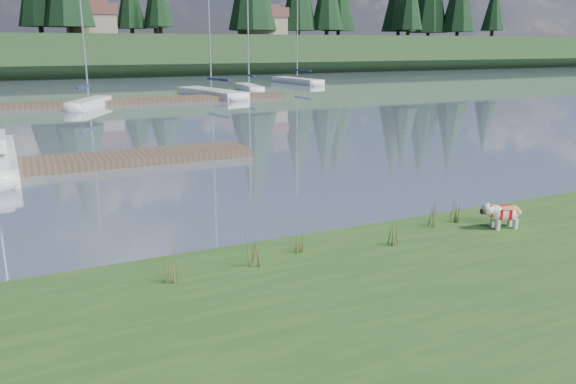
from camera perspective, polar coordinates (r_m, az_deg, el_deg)
ground at (r=41.40m, az=-20.42°, el=8.27°), size 200.00×200.00×0.00m
bank at (r=7.30m, az=8.72°, el=-17.58°), size 60.00×9.00×0.35m
ridge at (r=84.14m, az=-23.41°, el=12.58°), size 200.00×20.00×5.00m
bulldog at (r=12.45m, az=21.06°, el=-1.92°), size 0.92×0.48×0.54m
dock_near at (r=20.44m, az=-26.03°, el=2.26°), size 16.00×2.00×0.30m
dock_far at (r=41.61m, az=-17.68°, el=8.73°), size 26.00×2.20×0.30m
sailboat_bg_2 at (r=39.96m, az=-19.29°, el=8.65°), size 3.74×5.74×9.06m
sailboat_bg_3 at (r=46.43m, az=-8.27°, el=10.05°), size 3.63×9.66×13.76m
sailboat_bg_4 at (r=51.15m, az=-4.13°, el=10.59°), size 2.14×6.69×9.86m
sailboat_bg_5 at (r=60.93m, az=0.55°, el=11.29°), size 2.61×8.82×12.33m
weed_0 at (r=9.69m, az=-3.73°, el=-6.02°), size 0.17×0.14×0.65m
weed_1 at (r=10.27m, az=1.16°, el=-5.01°), size 0.17×0.14×0.55m
weed_2 at (r=12.10m, az=14.67°, el=-1.94°), size 0.17×0.14×0.78m
weed_3 at (r=9.21m, az=-11.70°, el=-7.45°), size 0.17×0.14×0.65m
weed_4 at (r=10.88m, az=10.74°, el=-4.24°), size 0.17×0.14×0.50m
weed_5 at (r=12.55m, az=16.86°, el=-1.89°), size 0.17×0.14×0.58m
mud_lip at (r=10.86m, az=-4.37°, el=-6.81°), size 60.00×0.50×0.14m
house_1 at (r=82.67m, az=-19.39°, el=16.27°), size 6.30×5.30×4.65m
house_2 at (r=86.86m, az=-2.61°, el=16.95°), size 6.30×5.30×4.65m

